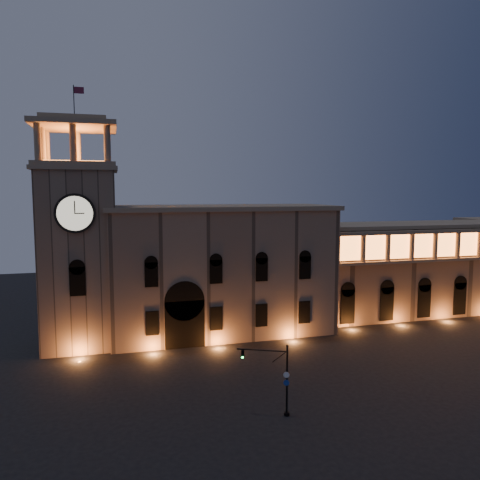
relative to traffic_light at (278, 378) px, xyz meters
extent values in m
plane|color=black|center=(2.79, 3.64, -3.36)|extent=(160.00, 160.00, 0.00)
cube|color=#79614F|center=(0.79, 25.64, 5.14)|extent=(30.00, 12.00, 17.00)
cube|color=#87745D|center=(0.79, 25.64, 13.94)|extent=(30.80, 12.80, 0.60)
cube|color=black|center=(-5.21, 20.24, -0.36)|extent=(5.00, 1.40, 6.00)
cylinder|color=black|center=(-5.21, 20.24, 2.64)|extent=(5.00, 1.40, 5.00)
cube|color=orange|center=(-5.21, 20.04, -0.56)|extent=(4.20, 0.20, 5.00)
cube|color=#79614F|center=(-17.71, 24.64, 7.64)|extent=(9.00, 9.00, 22.00)
cube|color=#87745D|center=(-17.71, 24.64, 18.89)|extent=(9.80, 9.80, 0.50)
cylinder|color=black|center=(-17.71, 19.96, 13.64)|extent=(4.60, 0.35, 4.60)
cylinder|color=beige|center=(-17.71, 19.82, 13.64)|extent=(4.00, 0.12, 4.00)
cube|color=#87745D|center=(-17.71, 24.64, 19.39)|extent=(9.40, 9.40, 0.50)
cube|color=orange|center=(-17.71, 24.64, 19.69)|extent=(6.80, 6.80, 0.15)
cylinder|color=#87745D|center=(-21.51, 20.84, 21.74)|extent=(0.76, 0.76, 4.20)
cylinder|color=#87745D|center=(-17.71, 20.84, 21.74)|extent=(0.76, 0.76, 4.20)
cylinder|color=#87745D|center=(-13.91, 20.84, 21.74)|extent=(0.76, 0.76, 4.20)
cylinder|color=#87745D|center=(-21.51, 28.44, 21.74)|extent=(0.76, 0.76, 4.20)
cylinder|color=#87745D|center=(-17.71, 28.44, 21.74)|extent=(0.76, 0.76, 4.20)
cylinder|color=#87745D|center=(-13.91, 28.44, 21.74)|extent=(0.76, 0.76, 4.20)
cylinder|color=#87745D|center=(-21.51, 24.64, 21.74)|extent=(0.76, 0.76, 4.20)
cylinder|color=#87745D|center=(-13.91, 24.64, 21.74)|extent=(0.76, 0.76, 4.20)
cube|color=#87745D|center=(-17.71, 24.64, 24.14)|extent=(9.80, 9.80, 0.60)
cube|color=#87745D|center=(-17.71, 24.64, 24.74)|extent=(7.50, 7.50, 0.60)
cylinder|color=black|center=(-17.71, 24.64, 27.04)|extent=(0.10, 0.10, 4.00)
plane|color=#561831|center=(-17.11, 24.64, 28.44)|extent=(1.20, 0.00, 1.20)
cube|color=brown|center=(34.79, 27.64, 3.64)|extent=(40.00, 10.00, 14.00)
cube|color=#87745D|center=(34.79, 27.64, 10.89)|extent=(40.60, 10.60, 0.50)
cube|color=#87745D|center=(34.79, 22.14, 5.94)|extent=(40.00, 1.20, 0.40)
cube|color=#87745D|center=(34.79, 22.14, 10.24)|extent=(40.00, 1.40, 0.50)
cube|color=orange|center=(34.79, 22.69, 8.14)|extent=(38.00, 0.15, 3.60)
cylinder|color=#87745D|center=(16.79, 22.14, 8.14)|extent=(0.70, 0.70, 4.00)
cylinder|color=#87745D|center=(20.79, 22.14, 8.14)|extent=(0.70, 0.70, 4.00)
cylinder|color=#87745D|center=(24.79, 22.14, 8.14)|extent=(0.70, 0.70, 4.00)
cylinder|color=#87745D|center=(28.79, 22.14, 8.14)|extent=(0.70, 0.70, 4.00)
cylinder|color=#87745D|center=(32.79, 22.14, 8.14)|extent=(0.70, 0.70, 4.00)
cylinder|color=#87745D|center=(36.79, 22.14, 8.14)|extent=(0.70, 0.70, 4.00)
cylinder|color=#87745D|center=(40.79, 22.14, 8.14)|extent=(0.70, 0.70, 4.00)
cylinder|color=black|center=(0.71, -0.32, -0.27)|extent=(0.18, 0.18, 6.18)
cylinder|color=black|center=(0.71, -0.32, -3.22)|extent=(0.49, 0.49, 0.26)
sphere|color=black|center=(0.71, -0.32, 2.91)|extent=(0.25, 0.25, 0.25)
cylinder|color=black|center=(-1.29, 0.61, 2.38)|extent=(4.05, 1.95, 0.11)
cube|color=black|center=(-2.81, 1.31, 1.94)|extent=(0.34, 0.34, 0.75)
cylinder|color=#0CE53F|center=(-2.87, 1.18, 1.69)|extent=(0.17, 0.13, 0.16)
cylinder|color=silver|center=(0.62, -0.42, 0.35)|extent=(0.50, 0.25, 0.53)
cylinder|color=navy|center=(0.62, -0.42, -0.36)|extent=(0.50, 0.25, 0.53)
camera|label=1|loc=(-13.49, -36.97, 16.11)|focal=35.00mm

